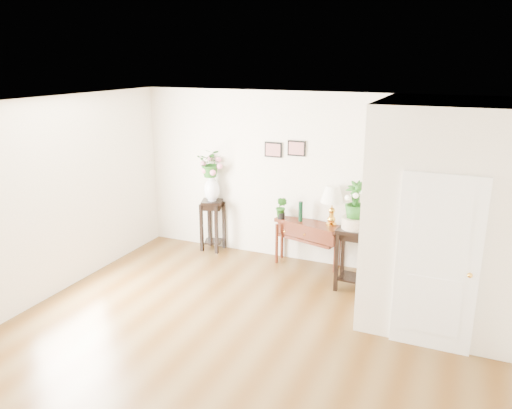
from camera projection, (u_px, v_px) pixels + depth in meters
The scene contains 20 objects.
floor at pixel (240, 342), 6.02m from camera, with size 6.00×5.50×0.02m, color #4C2E0F.
ceiling at pixel (237, 106), 5.23m from camera, with size 6.00×5.50×0.02m, color white.
wall_back at pixel (311, 180), 8.05m from camera, with size 6.00×0.02×2.80m, color silver.
wall_front at pixel (56, 364), 3.20m from camera, with size 6.00×0.02×2.80m, color silver.
wall_left at pixel (38, 203), 6.76m from camera, with size 0.02×5.50×2.80m, color silver.
partition at pixel (445, 211), 6.39m from camera, with size 1.80×1.95×2.80m, color silver.
door at pixel (437, 265), 5.61m from camera, with size 0.90×0.05×2.10m, color white.
art_print_left at pixel (273, 150), 8.15m from camera, with size 0.30×0.02×0.25m, color black.
art_print_right at pixel (297, 148), 7.98m from camera, with size 0.30×0.02×0.25m, color black.
wall_ornament at pixel (377, 154), 6.68m from camera, with size 0.51×0.51×0.07m, color #BD8C48.
console_table at pixel (308, 244), 8.16m from camera, with size 1.11×0.37×0.74m, color #382012.
table_lamp at pixel (332, 204), 7.82m from camera, with size 0.37×0.37×0.65m, color gold.
green_vase at pixel (301, 211), 8.06m from camera, with size 0.07×0.07×0.33m, color black.
potted_plant at pixel (281, 208), 8.19m from camera, with size 0.20×0.16×0.36m, color #194C13.
plant_stand_a at pixel (213, 225), 8.80m from camera, with size 0.35×0.35×0.91m, color black.
porcelain_vase at pixel (212, 188), 8.61m from camera, with size 0.27×0.27×0.47m, color silver, non-canonical shape.
lily_arrangement at pixel (211, 164), 8.49m from camera, with size 0.45×0.39×0.49m, color #194C13.
plant_stand_b at pixel (353, 258), 7.31m from camera, with size 0.44×0.44×0.93m, color black.
ceramic_bowl at pixel (355, 223), 7.15m from camera, with size 0.37×0.37×0.17m, color beige.
narcissus at pixel (356, 201), 7.06m from camera, with size 0.32×0.32×0.57m, color #194C13.
Camera 1 is at (2.28, -4.80, 3.28)m, focal length 35.00 mm.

